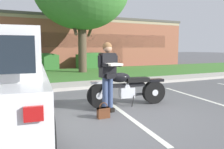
# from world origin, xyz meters

# --- Properties ---
(ground_plane) EXTENTS (140.00, 140.00, 0.00)m
(ground_plane) POSITION_xyz_m (0.00, 0.00, 0.00)
(ground_plane) COLOR #565659
(curb_strip) EXTENTS (60.00, 0.20, 0.12)m
(curb_strip) POSITION_xyz_m (0.00, 3.54, 0.06)
(curb_strip) COLOR #ADA89E
(curb_strip) RESTS_ON ground
(concrete_walk) EXTENTS (60.00, 1.50, 0.08)m
(concrete_walk) POSITION_xyz_m (0.00, 4.39, 0.04)
(concrete_walk) COLOR #ADA89E
(concrete_walk) RESTS_ON ground
(grass_lawn) EXTENTS (60.00, 6.81, 0.06)m
(grass_lawn) POSITION_xyz_m (0.00, 8.55, 0.03)
(grass_lawn) COLOR #3D752D
(grass_lawn) RESTS_ON ground
(stall_stripe_1) EXTENTS (0.62, 4.39, 0.01)m
(stall_stripe_1) POSITION_xyz_m (-0.10, 0.20, 0.00)
(stall_stripe_1) COLOR silver
(stall_stripe_1) RESTS_ON ground
(stall_stripe_2) EXTENTS (0.62, 4.39, 0.01)m
(stall_stripe_2) POSITION_xyz_m (2.79, 0.20, 0.00)
(stall_stripe_2) COLOR silver
(stall_stripe_2) RESTS_ON ground
(motorcycle) EXTENTS (2.24, 0.82, 1.26)m
(motorcycle) POSITION_xyz_m (0.41, 0.66, 0.49)
(motorcycle) COLOR black
(motorcycle) RESTS_ON ground
(rider_person) EXTENTS (0.53, 0.60, 1.70)m
(rider_person) POSITION_xyz_m (-0.41, 0.31, 1.01)
(rider_person) COLOR black
(rider_person) RESTS_ON ground
(handbag) EXTENTS (0.28, 0.13, 0.36)m
(handbag) POSITION_xyz_m (-0.71, -0.11, 0.14)
(handbag) COLOR #562D19
(handbag) RESTS_ON ground
(hedge_left) EXTENTS (2.82, 0.90, 1.24)m
(hedge_left) POSITION_xyz_m (-0.65, 11.81, 0.65)
(hedge_left) COLOR #336B2D
(hedge_left) RESTS_ON ground
(hedge_center_left) EXTENTS (2.68, 0.90, 1.24)m
(hedge_center_left) POSITION_xyz_m (3.55, 11.81, 0.65)
(hedge_center_left) COLOR #336B2D
(hedge_center_left) RESTS_ON ground
(brick_building) EXTENTS (22.28, 9.59, 4.15)m
(brick_building) POSITION_xyz_m (1.56, 17.35, 2.08)
(brick_building) COLOR #93513D
(brick_building) RESTS_ON ground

